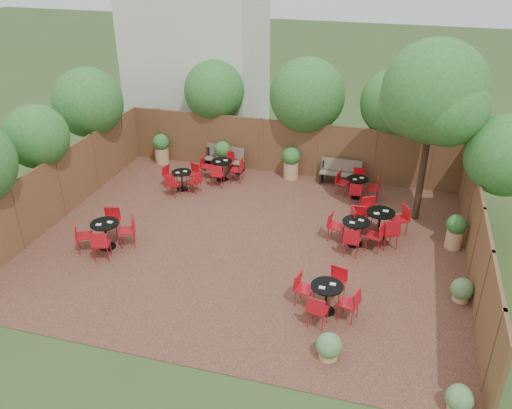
# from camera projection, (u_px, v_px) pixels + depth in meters

# --- Properties ---
(ground) EXTENTS (80.00, 80.00, 0.00)m
(ground) POSITION_uv_depth(u_px,v_px,m) (249.00, 243.00, 15.32)
(ground) COLOR #354F23
(ground) RESTS_ON ground
(courtyard_paving) EXTENTS (12.00, 10.00, 0.02)m
(courtyard_paving) POSITION_uv_depth(u_px,v_px,m) (249.00, 242.00, 15.32)
(courtyard_paving) COLOR #3B1E18
(courtyard_paving) RESTS_ON ground
(fence_back) EXTENTS (12.00, 0.08, 2.00)m
(fence_back) POSITION_uv_depth(u_px,v_px,m) (288.00, 148.00, 19.11)
(fence_back) COLOR #4D321C
(fence_back) RESTS_ON ground
(fence_left) EXTENTS (0.08, 10.00, 2.00)m
(fence_left) POSITION_uv_depth(u_px,v_px,m) (60.00, 187.00, 16.31)
(fence_left) COLOR #4D321C
(fence_left) RESTS_ON ground
(fence_right) EXTENTS (0.08, 10.00, 2.00)m
(fence_right) POSITION_uv_depth(u_px,v_px,m) (477.00, 243.00, 13.41)
(fence_right) COLOR #4D321C
(fence_right) RESTS_ON ground
(neighbour_building) EXTENTS (5.00, 4.00, 8.00)m
(neighbour_building) POSITION_uv_depth(u_px,v_px,m) (197.00, 40.00, 21.36)
(neighbour_building) COLOR beige
(neighbour_building) RESTS_ON ground
(overhang_foliage) EXTENTS (15.62, 10.69, 2.64)m
(overhang_foliage) POSITION_uv_depth(u_px,v_px,m) (231.00, 115.00, 17.04)
(overhang_foliage) COLOR #266621
(overhang_foliage) RESTS_ON ground
(courtyard_tree) EXTENTS (3.00, 2.94, 5.46)m
(courtyard_tree) POSITION_uv_depth(u_px,v_px,m) (434.00, 98.00, 14.79)
(courtyard_tree) COLOR black
(courtyard_tree) RESTS_ON courtyard_paving
(park_bench_left) EXTENTS (1.52, 0.65, 0.91)m
(park_bench_left) POSITION_uv_depth(u_px,v_px,m) (225.00, 158.00, 19.59)
(park_bench_left) COLOR brown
(park_bench_left) RESTS_ON courtyard_paving
(park_bench_right) EXTENTS (1.43, 0.51, 0.88)m
(park_bench_right) POSITION_uv_depth(u_px,v_px,m) (341.00, 172.00, 18.56)
(park_bench_right) COLOR brown
(park_bench_right) RESTS_ON courtyard_paving
(bistro_tables) EXTENTS (8.96, 7.80, 0.93)m
(bistro_tables) POSITION_uv_depth(u_px,v_px,m) (276.00, 215.00, 15.83)
(bistro_tables) COLOR black
(bistro_tables) RESTS_ON courtyard_paving
(planters) EXTENTS (11.02, 3.90, 1.15)m
(planters) POSITION_uv_depth(u_px,v_px,m) (260.00, 166.00, 18.63)
(planters) COLOR tan
(planters) RESTS_ON courtyard_paving
(low_shrubs) EXTENTS (3.33, 4.05, 0.59)m
(low_shrubs) POSITION_uv_depth(u_px,v_px,m) (415.00, 339.00, 11.33)
(low_shrubs) COLOR tan
(low_shrubs) RESTS_ON courtyard_paving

